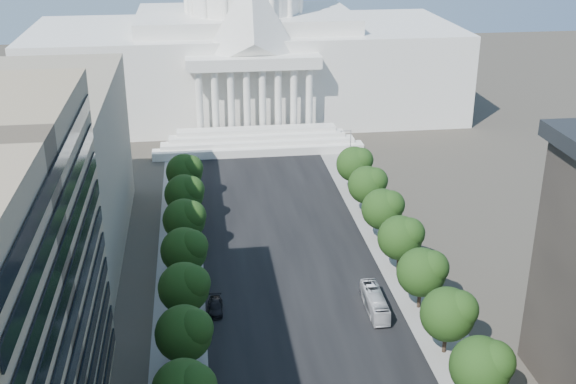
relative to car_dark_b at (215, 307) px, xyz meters
name	(u,v)px	position (x,y,z in m)	size (l,w,h in m)	color
road_asphalt	(289,260)	(13.50, 15.15, -0.82)	(30.00, 260.00, 0.01)	black
sidewalk_left	(180,267)	(-5.50, 15.15, -0.82)	(8.00, 260.00, 0.02)	gray
sidewalk_right	(394,254)	(32.50, 15.15, -0.82)	(8.00, 260.00, 0.02)	gray
capitol	(245,43)	(13.50, 110.04, 19.19)	(120.00, 56.00, 73.00)	white
office_block_left_far	(6,173)	(-34.50, 25.15, 14.18)	(38.00, 52.00, 30.00)	gray
tree_l_e	(186,332)	(-4.16, -15.04, 5.64)	(7.79, 7.60, 9.97)	#33261C
tree_l_f	(186,287)	(-4.16, -3.04, 5.64)	(7.79, 7.60, 9.97)	#33261C
tree_l_g	(186,249)	(-4.16, 8.96, 5.64)	(7.79, 7.60, 9.97)	#33261C
tree_l_h	(186,219)	(-4.16, 20.96, 5.64)	(7.79, 7.60, 9.97)	#33261C
tree_l_i	(186,193)	(-4.16, 32.96, 5.64)	(7.79, 7.60, 9.97)	#33261C
tree_l_j	(186,171)	(-4.16, 44.96, 5.64)	(7.79, 7.60, 9.97)	#33261C
tree_r_d	(484,365)	(31.84, -27.04, 5.64)	(7.79, 7.60, 9.97)	#33261C
tree_r_e	(450,313)	(31.84, -15.04, 5.64)	(7.79, 7.60, 9.97)	#33261C
tree_r_f	(424,271)	(31.84, -3.04, 5.64)	(7.79, 7.60, 9.97)	#33261C
tree_r_g	(402,237)	(31.84, 8.96, 5.64)	(7.79, 7.60, 9.97)	#33261C
tree_r_h	(384,208)	(31.84, 20.96, 5.64)	(7.79, 7.60, 9.97)	#33261C
tree_r_i	(369,184)	(31.84, 32.96, 5.64)	(7.79, 7.60, 9.97)	#33261C
tree_r_j	(356,163)	(31.84, 44.96, 5.64)	(7.79, 7.60, 9.97)	#33261C
streetlight_c	(460,315)	(33.40, -14.85, 5.01)	(2.61, 0.44, 9.00)	gray
streetlight_d	(409,236)	(33.40, 10.15, 5.01)	(2.61, 0.44, 9.00)	gray
streetlight_e	(374,182)	(33.40, 35.15, 5.01)	(2.61, 0.44, 9.00)	gray
streetlight_f	(348,143)	(33.40, 60.15, 5.01)	(2.61, 0.44, 9.00)	gray
car_dark_b	(215,307)	(0.00, 0.00, 0.00)	(2.29, 5.63, 1.63)	black
city_bus	(375,302)	(24.42, -2.96, 0.69)	(2.52, 10.78, 3.00)	silver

